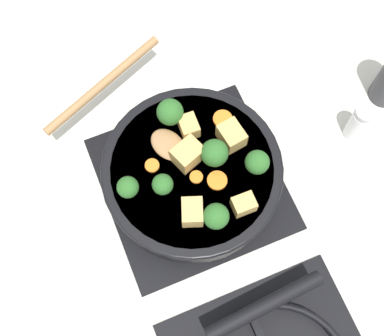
# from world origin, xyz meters

# --- Properties ---
(ground_plane) EXTENTS (2.40, 2.40, 0.00)m
(ground_plane) POSITION_xyz_m (0.00, 0.00, 0.00)
(ground_plane) COLOR silver
(front_burner_grate) EXTENTS (0.31, 0.31, 0.03)m
(front_burner_grate) POSITION_xyz_m (0.00, 0.00, 0.01)
(front_burner_grate) COLOR black
(front_burner_grate) RESTS_ON ground_plane
(skillet_pan) EXTENTS (0.31, 0.42, 0.05)m
(skillet_pan) POSITION_xyz_m (-0.00, 0.00, 0.06)
(skillet_pan) COLOR black
(skillet_pan) RESTS_ON front_burner_grate
(wooden_spoon) EXTENTS (0.25, 0.25, 0.02)m
(wooden_spoon) POSITION_xyz_m (0.06, -0.14, 0.09)
(wooden_spoon) COLOR #A87A4C
(wooden_spoon) RESTS_ON skillet_pan
(tofu_cube_center_large) EXTENTS (0.04, 0.03, 0.03)m
(tofu_cube_center_large) POSITION_xyz_m (-0.05, 0.09, 0.10)
(tofu_cube_center_large) COLOR tan
(tofu_cube_center_large) RESTS_ON skillet_pan
(tofu_cube_near_handle) EXTENTS (0.04, 0.05, 0.04)m
(tofu_cube_near_handle) POSITION_xyz_m (-0.08, -0.02, 0.10)
(tofu_cube_near_handle) COLOR tan
(tofu_cube_near_handle) RESTS_ON skillet_pan
(tofu_cube_east_chunk) EXTENTS (0.03, 0.04, 0.03)m
(tofu_cube_east_chunk) POSITION_xyz_m (-0.02, -0.07, 0.10)
(tofu_cube_east_chunk) COLOR tan
(tofu_cube_east_chunk) RESTS_ON skillet_pan
(tofu_cube_west_chunk) EXTENTS (0.06, 0.05, 0.04)m
(tofu_cube_west_chunk) POSITION_xyz_m (-0.00, -0.02, 0.10)
(tofu_cube_west_chunk) COLOR tan
(tofu_cube_west_chunk) RESTS_ON skillet_pan
(tofu_cube_back_piece) EXTENTS (0.05, 0.05, 0.03)m
(tofu_cube_back_piece) POSITION_xyz_m (0.03, 0.08, 0.10)
(tofu_cube_back_piece) COLOR tan
(tofu_cube_back_piece) RESTS_ON skillet_pan
(broccoli_floret_near_spoon) EXTENTS (0.04, 0.04, 0.05)m
(broccoli_floret_near_spoon) POSITION_xyz_m (-0.10, 0.04, 0.11)
(broccoli_floret_near_spoon) COLOR #709956
(broccoli_floret_near_spoon) RESTS_ON skillet_pan
(broccoli_floret_center_top) EXTENTS (0.04, 0.04, 0.04)m
(broccoli_floret_center_top) POSITION_xyz_m (0.06, 0.02, 0.11)
(broccoli_floret_center_top) COLOR #709956
(broccoli_floret_center_top) RESTS_ON skillet_pan
(broccoli_floret_east_rim) EXTENTS (0.05, 0.05, 0.05)m
(broccoli_floret_east_rim) POSITION_xyz_m (-0.04, -0.00, 0.11)
(broccoli_floret_east_rim) COLOR #709956
(broccoli_floret_east_rim) RESTS_ON skillet_pan
(broccoli_floret_west_rim) EXTENTS (0.04, 0.04, 0.05)m
(broccoli_floret_west_rim) POSITION_xyz_m (-0.00, 0.10, 0.11)
(broccoli_floret_west_rim) COLOR #709956
(broccoli_floret_west_rim) RESTS_ON skillet_pan
(broccoli_floret_north_edge) EXTENTS (0.05, 0.05, 0.05)m
(broccoli_floret_north_edge) POSITION_xyz_m (-0.00, -0.10, 0.11)
(broccoli_floret_north_edge) COLOR #709956
(broccoli_floret_north_edge) RESTS_ON skillet_pan
(broccoli_floret_south_cluster) EXTENTS (0.04, 0.04, 0.04)m
(broccoli_floret_south_cluster) POSITION_xyz_m (0.11, 0.00, 0.11)
(broccoli_floret_south_cluster) COLOR #709956
(broccoli_floret_south_cluster) RESTS_ON skillet_pan
(carrot_slice_orange_thin) EXTENTS (0.03, 0.03, 0.01)m
(carrot_slice_orange_thin) POSITION_xyz_m (-0.08, -0.06, 0.08)
(carrot_slice_orange_thin) COLOR orange
(carrot_slice_orange_thin) RESTS_ON skillet_pan
(carrot_slice_near_center) EXTENTS (0.02, 0.02, 0.01)m
(carrot_slice_near_center) POSITION_xyz_m (-0.00, 0.02, 0.08)
(carrot_slice_near_center) COLOR orange
(carrot_slice_near_center) RESTS_ON skillet_pan
(carrot_slice_edge_slice) EXTENTS (0.03, 0.03, 0.01)m
(carrot_slice_edge_slice) POSITION_xyz_m (-0.03, 0.04, 0.08)
(carrot_slice_edge_slice) COLOR orange
(carrot_slice_edge_slice) RESTS_ON skillet_pan
(carrot_slice_under_broccoli) EXTENTS (0.02, 0.02, 0.01)m
(carrot_slice_under_broccoli) POSITION_xyz_m (0.06, -0.03, 0.08)
(carrot_slice_under_broccoli) COLOR orange
(carrot_slice_under_broccoli) RESTS_ON skillet_pan
(salt_shaker) EXTENTS (0.04, 0.04, 0.09)m
(salt_shaker) POSITION_xyz_m (-0.32, 0.02, 0.04)
(salt_shaker) COLOR white
(salt_shaker) RESTS_ON ground_plane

